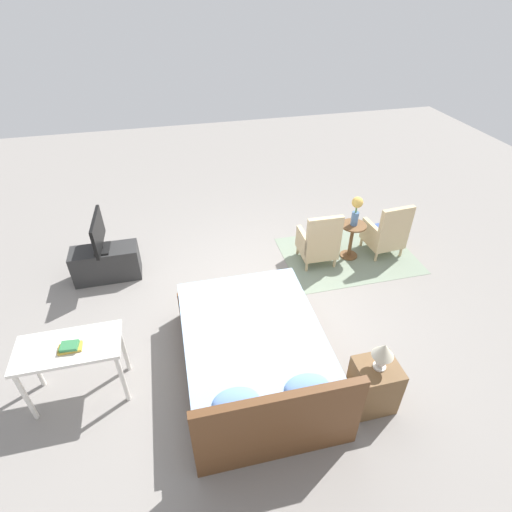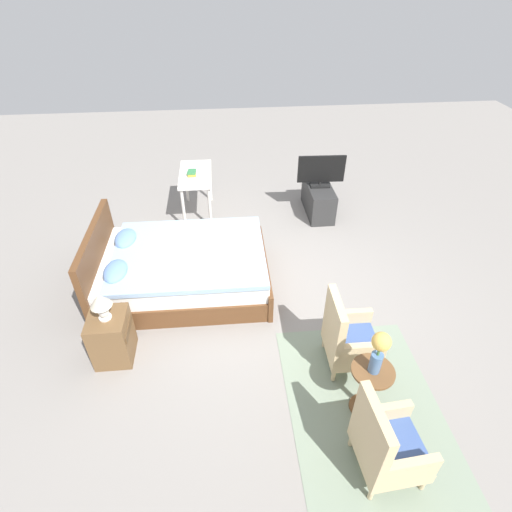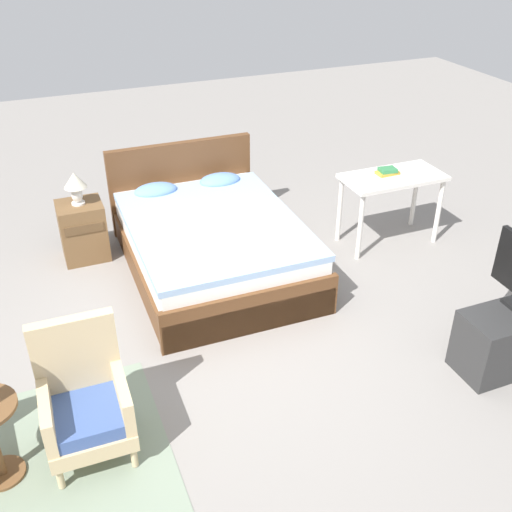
{
  "view_description": "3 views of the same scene",
  "coord_description": "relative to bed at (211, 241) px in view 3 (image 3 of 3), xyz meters",
  "views": [
    {
      "loc": [
        0.93,
        4.08,
        3.86
      ],
      "look_at": [
        -0.05,
        0.0,
        0.79
      ],
      "focal_mm": 28.0,
      "sensor_mm": 36.0,
      "label": 1
    },
    {
      "loc": [
        -3.93,
        0.58,
        3.63
      ],
      "look_at": [
        0.06,
        0.2,
        0.58
      ],
      "focal_mm": 28.0,
      "sensor_mm": 36.0,
      "label": 2
    },
    {
      "loc": [
        -1.25,
        -3.68,
        3.17
      ],
      "look_at": [
        0.24,
        -0.01,
        0.8
      ],
      "focal_mm": 42.0,
      "sensor_mm": 36.0,
      "label": 3
    }
  ],
  "objects": [
    {
      "name": "ground_plane",
      "position": [
        -0.25,
        -1.18,
        -0.3
      ],
      "size": [
        16.0,
        16.0,
        0.0
      ],
      "primitive_type": "plane",
      "color": "gray"
    },
    {
      "name": "floor_rug",
      "position": [
        -2.03,
        -1.9,
        -0.29
      ],
      "size": [
        2.1,
        1.5,
        0.01
      ],
      "color": "gray",
      "rests_on": "ground_plane"
    },
    {
      "name": "bed",
      "position": [
        0.0,
        0.0,
        0.0
      ],
      "size": [
        1.59,
        2.21,
        0.96
      ],
      "color": "brown",
      "rests_on": "ground_plane"
    },
    {
      "name": "armchair_by_window_right",
      "position": [
        -1.46,
        -1.84,
        0.08
      ],
      "size": [
        0.55,
        0.55,
        0.92
      ],
      "color": "#CCB284",
      "rests_on": "floor_rug"
    },
    {
      "name": "nightstand",
      "position": [
        -1.12,
        0.68,
        0.0
      ],
      "size": [
        0.44,
        0.41,
        0.6
      ],
      "color": "brown",
      "rests_on": "ground_plane"
    },
    {
      "name": "table_lamp",
      "position": [
        -1.12,
        0.68,
        0.51
      ],
      "size": [
        0.22,
        0.22,
        0.33
      ],
      "color": "silver",
      "rests_on": "nightstand"
    },
    {
      "name": "vanity_desk",
      "position": [
        1.9,
        -0.18,
        0.34
      ],
      "size": [
        1.04,
        0.52,
        0.76
      ],
      "color": "silver",
      "rests_on": "ground_plane"
    },
    {
      "name": "book_stack",
      "position": [
        1.86,
        -0.13,
        0.49
      ],
      "size": [
        0.23,
        0.14,
        0.06
      ],
      "color": "#B79333",
      "rests_on": "vanity_desk"
    }
  ]
}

